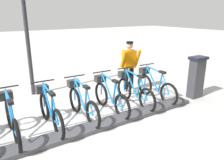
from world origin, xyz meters
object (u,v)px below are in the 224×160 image
Objects in this scene: bike_docked_4 at (50,110)px; worker_near_rack at (129,65)px; bike_docked_1 at (133,90)px; bike_docked_2 at (109,96)px; bike_docked_5 at (11,119)px; bike_docked_0 at (154,85)px; payment_kiosk at (196,77)px; bike_docked_3 at (82,102)px; lamp_post at (24,12)px.

bike_docked_4 is 1.04× the size of worker_near_rack.
bike_docked_2 is at bearing 90.00° from bike_docked_1.
bike_docked_1 is 1.00× the size of bike_docked_5.
bike_docked_0 is 1.00× the size of bike_docked_2.
bike_docked_4 is (0.00, 3.20, 0.00)m from bike_docked_0.
bike_docked_0 is 1.00× the size of bike_docked_1.
payment_kiosk is 0.74× the size of bike_docked_3.
worker_near_rack is (1.54, 1.40, 0.24)m from payment_kiosk.
bike_docked_4 is at bearing 90.00° from bike_docked_2.
bike_docked_1 is at bearing -137.77° from lamp_post.
worker_near_rack is 3.52m from lamp_post.
worker_near_rack is at bearing 42.34° from payment_kiosk.
bike_docked_2 is (0.57, 2.77, -0.24)m from payment_kiosk.
bike_docked_5 is 0.44× the size of lamp_post.
payment_kiosk is 1.32m from bike_docked_0.
bike_docked_5 is at bearing 104.40° from worker_near_rack.
bike_docked_2 is at bearing -90.00° from bike_docked_5.
bike_docked_2 is 1.60m from bike_docked_4.
lamp_post reaches higher than payment_kiosk.
bike_docked_4 is 3.16m from worker_near_rack.
payment_kiosk is 5.45m from lamp_post.
bike_docked_3 is 0.44× the size of lamp_post.
worker_near_rack is at bearing -75.60° from bike_docked_5.
worker_near_rack reaches higher than bike_docked_1.
worker_near_rack reaches higher than payment_kiosk.
bike_docked_0 is at bearing 63.89° from payment_kiosk.
bike_docked_0 is at bearing -90.00° from bike_docked_5.
bike_docked_0 and bike_docked_3 have the same top height.
bike_docked_2 is (0.00, 0.80, 0.00)m from bike_docked_1.
lamp_post is (2.41, 2.99, 2.12)m from bike_docked_0.
lamp_post is (2.99, 4.16, 1.88)m from payment_kiosk.
bike_docked_5 is (0.00, 0.80, 0.00)m from bike_docked_4.
bike_docked_2 is 0.80m from bike_docked_3.
bike_docked_1 is 2.40m from bike_docked_4.
bike_docked_3 is (0.00, 0.80, 0.00)m from bike_docked_2.
bike_docked_3 is (0.00, 2.40, 0.00)m from bike_docked_0.
bike_docked_2 is at bearing -90.00° from bike_docked_3.
bike_docked_0 and bike_docked_5 have the same top height.
bike_docked_2 is 1.00× the size of bike_docked_5.
worker_near_rack reaches higher than bike_docked_3.
bike_docked_0 is 0.80m from bike_docked_1.
worker_near_rack is at bearing -30.30° from bike_docked_1.
worker_near_rack reaches higher than bike_docked_4.
payment_kiosk is 5.20m from bike_docked_5.
bike_docked_1 is at bearing 73.79° from payment_kiosk.
lamp_post is (2.41, -0.21, 2.12)m from bike_docked_4.
bike_docked_3 is at bearing 90.00° from bike_docked_1.
bike_docked_4 is (0.00, 0.80, 0.00)m from bike_docked_3.
lamp_post reaches higher than bike_docked_1.
bike_docked_4 is at bearing 90.00° from bike_docked_0.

